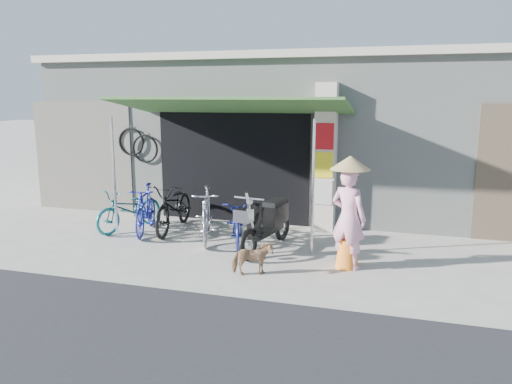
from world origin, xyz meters
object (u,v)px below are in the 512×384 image
(bike_teal, at_px, (130,209))
(bike_black, at_px, (174,206))
(bike_navy, at_px, (237,220))
(nun, at_px, (349,213))
(moped, at_px, (268,223))
(street_dog, at_px, (252,259))
(bike_blue, at_px, (146,209))
(bike_silver, at_px, (207,215))

(bike_teal, distance_m, bike_black, 0.94)
(bike_teal, xyz_separation_m, bike_navy, (2.41, -0.21, -0.01))
(bike_teal, relative_size, bike_navy, 1.03)
(bike_black, xyz_separation_m, nun, (3.66, -1.25, 0.39))
(bike_black, bearing_deg, moped, -23.60)
(street_dog, height_order, moped, moped)
(bike_blue, relative_size, bike_navy, 1.02)
(street_dog, bearing_deg, nun, -84.99)
(street_dog, bearing_deg, bike_black, 23.33)
(bike_black, xyz_separation_m, bike_navy, (1.49, -0.41, -0.09))
(bike_navy, xyz_separation_m, moped, (0.67, -0.28, 0.07))
(bike_silver, bearing_deg, street_dog, -67.02)
(moped, bearing_deg, bike_silver, -178.16)
(bike_blue, xyz_separation_m, street_dog, (2.77, -1.71, -0.23))
(bike_black, bearing_deg, bike_silver, -33.84)
(bike_silver, bearing_deg, bike_black, 133.75)
(bike_black, relative_size, bike_navy, 1.21)
(bike_teal, height_order, nun, nun)
(bike_teal, bearing_deg, bike_blue, 2.14)
(bike_black, relative_size, street_dog, 3.11)
(bike_navy, bearing_deg, bike_black, 144.28)
(bike_blue, height_order, bike_black, bike_black)
(moped, relative_size, nun, 1.05)
(bike_black, bearing_deg, bike_navy, -21.33)
(bike_navy, distance_m, moped, 0.73)
(bike_silver, relative_size, nun, 0.93)
(street_dog, height_order, nun, nun)
(bike_teal, relative_size, street_dog, 2.66)
(bike_teal, height_order, moped, moped)
(bike_blue, relative_size, bike_silver, 0.96)
(nun, bearing_deg, bike_silver, 7.76)
(bike_blue, height_order, nun, nun)
(bike_teal, height_order, street_dog, bike_teal)
(bike_blue, bearing_deg, nun, -28.35)
(moped, bearing_deg, bike_blue, -176.55)
(bike_silver, bearing_deg, bike_teal, 152.69)
(bike_silver, distance_m, bike_navy, 0.60)
(nun, bearing_deg, bike_blue, 10.88)
(bike_black, distance_m, moped, 2.27)
(bike_blue, bearing_deg, bike_navy, -18.07)
(bike_blue, distance_m, moped, 2.67)
(bike_teal, xyz_separation_m, moped, (3.08, -0.49, 0.06))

